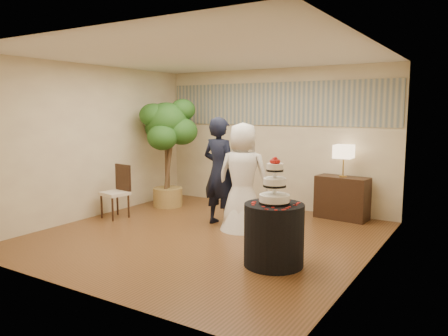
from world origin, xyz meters
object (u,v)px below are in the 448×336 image
Objects in this scene: groom at (220,171)px; console at (342,198)px; table_lamp at (343,161)px; side_chair at (115,192)px; bride at (243,177)px; ficus_tree at (167,152)px; cake_table at (274,235)px; wedding_cake at (275,180)px.

groom is 1.99× the size of console.
side_chair is at bearing -149.05° from table_lamp.
table_lamp is at bearing -140.43° from bride.
ficus_tree reaches higher than groom.
groom is 2.20m from cake_table.
ficus_tree is at bearing -31.79° from bride.
cake_table is at bearing -85.04° from console.
side_chair is at bearing 168.75° from wedding_cake.
groom is 3.22× the size of table_lamp.
groom is 2.32× the size of cake_table.
wedding_cake reaches higher than table_lamp.
bride is (0.50, -0.07, -0.04)m from groom.
bride is 1.91× the size of console.
ficus_tree is (-3.35, 1.99, 0.02)m from wedding_cake.
wedding_cake is at bearing 0.00° from cake_table.
wedding_cake is (1.17, -1.27, 0.21)m from bride.
table_lamp is 3.48m from ficus_tree.
cake_table is 1.34× the size of wedding_cake.
console is 3.56m from ficus_tree.
bride is 2.31m from ficus_tree.
wedding_cake is at bearing -30.68° from ficus_tree.
side_chair is at bearing -0.32° from bride.
table_lamp is at bearing -130.58° from groom.
console is (0.02, 2.85, -0.72)m from wedding_cake.
wedding_cake is 3.68m from side_chair.
bride is 1.99m from table_lamp.
ficus_tree is (-2.18, 0.72, 0.23)m from bride.
groom is 0.83× the size of ficus_tree.
table_lamp is at bearing 0.00° from console.
cake_table is (1.66, -1.34, -0.53)m from groom.
side_chair reaches higher than cake_table.
cake_table is 3.96m from ficus_tree.
groom is 3.10× the size of wedding_cake.
groom reaches higher than table_lamp.
cake_table is at bearing 119.11° from bride.
bride is at bearing 132.64° from wedding_cake.
side_chair is at bearing 168.75° from cake_table.
bride reaches higher than cake_table.
console is 0.68m from table_lamp.
table_lamp reaches higher than cake_table.
wedding_cake is 0.61× the size of side_chair.
table_lamp is (0.02, 2.85, -0.04)m from wedding_cake.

